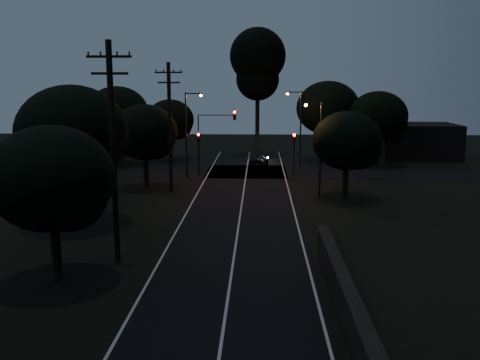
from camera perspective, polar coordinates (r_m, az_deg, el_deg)
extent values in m
cube|color=black|center=(34.39, -0.12, -4.69)|extent=(8.00, 70.00, 0.02)
cube|color=black|center=(53.93, 0.71, 0.91)|extent=(60.00, 8.00, 0.02)
cube|color=beige|center=(34.38, -0.12, -4.67)|extent=(0.12, 70.00, 0.01)
cube|color=beige|center=(34.73, -6.34, -4.58)|extent=(0.12, 70.00, 0.01)
cube|color=beige|center=(34.45, 6.14, -4.70)|extent=(0.12, 70.00, 0.01)
cube|color=black|center=(16.36, 14.16, -17.12)|extent=(0.55, 26.00, 0.10)
cylinder|color=black|center=(27.38, -13.38, 2.80)|extent=(0.30, 0.30, 11.00)
cube|color=black|center=(27.17, -13.81, 12.67)|extent=(2.20, 0.12, 0.12)
cube|color=black|center=(27.15, -13.73, 10.98)|extent=(1.80, 0.12, 0.12)
cylinder|color=black|center=(43.93, -7.49, 5.50)|extent=(0.30, 0.30, 10.50)
cube|color=black|center=(43.76, -7.63, 11.31)|extent=(2.20, 0.12, 0.12)
cube|color=black|center=(43.76, -7.61, 10.27)|extent=(1.80, 0.12, 0.12)
cylinder|color=black|center=(26.12, -19.00, -7.26)|extent=(0.44, 0.44, 2.65)
ellipsoid|color=black|center=(25.31, -19.47, 0.17)|extent=(5.62, 5.62, 4.78)
sphere|color=black|center=(24.55, -17.73, -1.37)|extent=(3.37, 3.37, 3.37)
cylinder|color=black|center=(35.96, -17.10, -1.85)|extent=(0.44, 0.44, 3.24)
ellipsoid|color=black|center=(35.33, -17.47, 4.88)|extent=(6.99, 6.99, 5.94)
sphere|color=black|center=(34.35, -15.86, 3.64)|extent=(4.19, 4.19, 4.19)
cylinder|color=black|center=(46.84, -9.99, 0.89)|extent=(0.44, 0.44, 2.63)
ellipsoid|color=black|center=(46.40, -10.13, 5.04)|extent=(5.60, 5.60, 4.76)
sphere|color=black|center=(45.71, -9.05, 4.29)|extent=(3.36, 3.36, 3.36)
cylinder|color=black|center=(62.49, -7.40, 3.33)|extent=(0.44, 0.44, 2.56)
ellipsoid|color=black|center=(62.17, -7.47, 6.39)|extent=(5.50, 5.50, 4.67)
sphere|color=black|center=(61.51, -6.66, 5.85)|extent=(3.30, 3.30, 3.30)
cylinder|color=black|center=(59.63, -12.79, 3.10)|extent=(0.44, 0.44, 3.16)
ellipsoid|color=black|center=(59.26, -12.95, 7.01)|extent=(6.66, 6.66, 5.66)
sphere|color=black|center=(58.36, -11.98, 6.35)|extent=(4.00, 4.00, 4.00)
cylinder|color=black|center=(62.07, 9.24, 3.59)|extent=(0.44, 0.44, 3.32)
ellipsoid|color=black|center=(61.71, 9.36, 7.59)|extent=(7.15, 7.15, 6.08)
sphere|color=black|center=(61.21, 10.60, 6.86)|extent=(4.29, 4.29, 4.29)
cylinder|color=black|center=(60.00, 14.34, 2.97)|extent=(0.44, 0.44, 2.94)
ellipsoid|color=black|center=(59.64, 14.51, 6.62)|extent=(6.28, 6.28, 5.34)
sphere|color=black|center=(59.31, 15.65, 5.94)|extent=(3.77, 3.77, 3.77)
cylinder|color=black|center=(42.41, 11.17, -0.24)|extent=(0.44, 0.44, 2.52)
ellipsoid|color=black|center=(41.94, 11.33, 4.14)|extent=(5.34, 5.34, 4.54)
sphere|color=black|center=(41.64, 12.69, 3.30)|extent=(3.20, 3.20, 3.20)
cylinder|color=black|center=(66.32, 1.86, 6.39)|extent=(0.50, 0.50, 8.46)
sphere|color=black|center=(66.21, 1.90, 13.11)|extent=(6.77, 6.77, 6.77)
sphere|color=black|center=(66.15, 1.89, 10.71)|extent=(5.23, 5.23, 5.23)
cube|color=black|center=(66.99, -16.48, 4.26)|extent=(10.00, 8.00, 4.40)
cube|color=black|center=(67.19, 18.31, 4.00)|extent=(9.00, 7.00, 4.00)
cylinder|color=black|center=(52.02, -4.42, 2.29)|extent=(0.12, 0.12, 3.20)
cube|color=black|center=(51.77, -4.45, 4.54)|extent=(0.28, 0.22, 0.90)
sphere|color=#FF0705|center=(51.61, -4.47, 4.85)|extent=(0.22, 0.22, 0.22)
cylinder|color=black|center=(51.79, 5.75, 2.23)|extent=(0.12, 0.12, 3.20)
cube|color=black|center=(51.54, 5.79, 4.49)|extent=(0.28, 0.22, 0.90)
sphere|color=#FF0705|center=(51.38, 5.81, 4.81)|extent=(0.22, 0.22, 0.22)
cylinder|color=black|center=(51.90, -4.44, 3.28)|extent=(0.12, 0.12, 5.00)
cube|color=black|center=(51.31, -0.57, 6.92)|extent=(0.28, 0.22, 0.90)
sphere|color=#FF0705|center=(51.16, -0.58, 7.25)|extent=(0.22, 0.22, 0.22)
cube|color=black|center=(51.42, -2.54, 6.92)|extent=(3.50, 0.08, 0.08)
cylinder|color=black|center=(49.87, -5.75, 4.69)|extent=(0.16, 0.16, 8.00)
cube|color=black|center=(49.54, -5.02, 9.19)|extent=(1.40, 0.10, 0.10)
cube|color=black|center=(49.46, -4.21, 9.14)|extent=(0.35, 0.22, 0.12)
sphere|color=orange|center=(49.46, -4.20, 9.02)|extent=(0.26, 0.26, 0.26)
cylinder|color=black|center=(55.54, 6.47, 5.27)|extent=(0.16, 0.16, 8.00)
cube|color=black|center=(55.27, 5.82, 9.31)|extent=(1.40, 0.10, 0.10)
cube|color=black|center=(55.23, 5.09, 9.27)|extent=(0.35, 0.22, 0.12)
sphere|color=orange|center=(55.23, 5.09, 9.17)|extent=(0.26, 0.26, 0.26)
cylinder|color=black|center=(41.75, 8.58, 3.14)|extent=(0.16, 0.16, 7.50)
cube|color=black|center=(41.38, 7.88, 8.17)|extent=(1.20, 0.10, 0.10)
cube|color=black|center=(41.33, 7.04, 8.12)|extent=(0.35, 0.22, 0.12)
sphere|color=orange|center=(41.34, 7.04, 7.98)|extent=(0.26, 0.26, 0.26)
imported|color=black|center=(57.52, 2.03, 2.15)|extent=(2.30, 4.02, 1.29)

